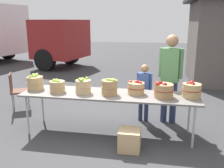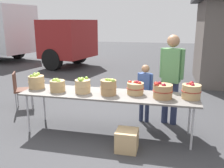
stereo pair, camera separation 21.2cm
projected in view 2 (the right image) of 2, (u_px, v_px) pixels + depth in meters
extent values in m
plane|color=#38383A|center=(108.00, 133.00, 4.52)|extent=(40.00, 40.00, 0.00)
cube|color=slate|center=(108.00, 94.00, 4.34)|extent=(3.10, 0.76, 0.03)
cylinder|color=#B2B2B7|center=(28.00, 114.00, 4.47)|extent=(0.04, 0.04, 0.72)
cylinder|color=#B2B2B7|center=(192.00, 129.00, 3.84)|extent=(0.04, 0.04, 0.72)
cylinder|color=#B2B2B7|center=(44.00, 103.00, 5.03)|extent=(0.04, 0.04, 0.72)
cylinder|color=#B2B2B7|center=(190.00, 115.00, 4.40)|extent=(0.04, 0.04, 0.72)
cylinder|color=tan|center=(36.00, 82.00, 4.67)|extent=(0.29, 0.29, 0.24)
torus|color=tan|center=(36.00, 81.00, 4.67)|extent=(0.31, 0.31, 0.01)
sphere|color=#9EC647|center=(38.00, 74.00, 4.74)|extent=(0.07, 0.07, 0.07)
sphere|color=#8CB738|center=(31.00, 76.00, 4.58)|extent=(0.07, 0.07, 0.07)
sphere|color=#8CB738|center=(35.00, 76.00, 4.61)|extent=(0.07, 0.07, 0.07)
sphere|color=#9EC647|center=(36.00, 75.00, 4.64)|extent=(0.07, 0.07, 0.07)
sphere|color=#9EC647|center=(35.00, 75.00, 4.67)|extent=(0.07, 0.07, 0.07)
cylinder|color=tan|center=(58.00, 86.00, 4.46)|extent=(0.27, 0.27, 0.20)
torus|color=tan|center=(57.00, 85.00, 4.45)|extent=(0.29, 0.29, 0.01)
sphere|color=#9EC647|center=(59.00, 81.00, 4.40)|extent=(0.07, 0.07, 0.07)
sphere|color=#9EC647|center=(54.00, 81.00, 4.41)|extent=(0.08, 0.08, 0.08)
sphere|color=#8CB738|center=(58.00, 82.00, 4.37)|extent=(0.07, 0.07, 0.07)
sphere|color=#9EC647|center=(57.00, 81.00, 4.42)|extent=(0.07, 0.07, 0.07)
sphere|color=#9EC647|center=(57.00, 80.00, 4.43)|extent=(0.08, 0.08, 0.08)
sphere|color=#7AA833|center=(55.00, 80.00, 4.49)|extent=(0.07, 0.07, 0.07)
cylinder|color=tan|center=(83.00, 86.00, 4.36)|extent=(0.27, 0.27, 0.24)
torus|color=tan|center=(83.00, 86.00, 4.36)|extent=(0.29, 0.29, 0.01)
sphere|color=#7AA833|center=(79.00, 79.00, 4.32)|extent=(0.06, 0.06, 0.06)
sphere|color=#8CB738|center=(82.00, 80.00, 4.31)|extent=(0.08, 0.08, 0.08)
sphere|color=#7AA833|center=(82.00, 79.00, 4.34)|extent=(0.07, 0.07, 0.07)
sphere|color=#7AA833|center=(86.00, 78.00, 4.41)|extent=(0.07, 0.07, 0.07)
sphere|color=#9EC647|center=(82.00, 80.00, 4.35)|extent=(0.07, 0.07, 0.07)
sphere|color=#7AA833|center=(81.00, 81.00, 4.24)|extent=(0.07, 0.07, 0.07)
cylinder|color=#A87F51|center=(108.00, 87.00, 4.25)|extent=(0.27, 0.27, 0.26)
torus|color=#A87F51|center=(108.00, 87.00, 4.25)|extent=(0.29, 0.29, 0.01)
sphere|color=#7AA833|center=(107.00, 80.00, 4.21)|extent=(0.07, 0.07, 0.07)
sphere|color=#7AA833|center=(113.00, 82.00, 4.18)|extent=(0.07, 0.07, 0.07)
sphere|color=#9EC647|center=(107.00, 80.00, 4.23)|extent=(0.07, 0.07, 0.07)
sphere|color=#8CB738|center=(109.00, 80.00, 4.19)|extent=(0.07, 0.07, 0.07)
sphere|color=#9EC647|center=(113.00, 81.00, 4.14)|extent=(0.07, 0.07, 0.07)
cylinder|color=tan|center=(135.00, 89.00, 4.28)|extent=(0.29, 0.29, 0.20)
torus|color=maroon|center=(135.00, 88.00, 4.28)|extent=(0.31, 0.31, 0.01)
sphere|color=#B22319|center=(130.00, 83.00, 4.30)|extent=(0.08, 0.08, 0.08)
sphere|color=#B22319|center=(135.00, 83.00, 4.27)|extent=(0.08, 0.08, 0.08)
sphere|color=#B22319|center=(139.00, 83.00, 4.21)|extent=(0.07, 0.07, 0.07)
sphere|color=maroon|center=(137.00, 82.00, 4.23)|extent=(0.07, 0.07, 0.07)
cylinder|color=#A87F51|center=(163.00, 91.00, 4.06)|extent=(0.31, 0.31, 0.23)
torus|color=maroon|center=(163.00, 91.00, 4.06)|extent=(0.33, 0.33, 0.01)
sphere|color=#B22319|center=(156.00, 84.00, 4.03)|extent=(0.07, 0.07, 0.07)
sphere|color=#B22319|center=(157.00, 85.00, 3.99)|extent=(0.08, 0.08, 0.08)
sphere|color=maroon|center=(160.00, 83.00, 4.07)|extent=(0.07, 0.07, 0.07)
sphere|color=maroon|center=(164.00, 86.00, 3.97)|extent=(0.08, 0.08, 0.08)
cylinder|color=tan|center=(191.00, 92.00, 4.04)|extent=(0.30, 0.30, 0.24)
torus|color=maroon|center=(191.00, 91.00, 4.03)|extent=(0.32, 0.32, 0.01)
sphere|color=maroon|center=(193.00, 85.00, 3.96)|extent=(0.07, 0.07, 0.07)
sphere|color=#B22319|center=(191.00, 84.00, 4.00)|extent=(0.07, 0.07, 0.07)
sphere|color=maroon|center=(192.00, 83.00, 4.04)|extent=(0.07, 0.07, 0.07)
sphere|color=maroon|center=(187.00, 85.00, 4.04)|extent=(0.07, 0.07, 0.07)
sphere|color=maroon|center=(191.00, 84.00, 4.03)|extent=(0.08, 0.08, 0.08)
cylinder|color=#262D4C|center=(174.00, 104.00, 4.81)|extent=(0.12, 0.12, 0.85)
cylinder|color=#262D4C|center=(165.00, 102.00, 4.89)|extent=(0.12, 0.12, 0.85)
cube|color=#4C7F4C|center=(172.00, 65.00, 4.66)|extent=(0.37, 0.30, 0.64)
sphere|color=#936B4C|center=(173.00, 41.00, 4.55)|extent=(0.23, 0.23, 0.23)
cylinder|color=#4C7F4C|center=(182.00, 64.00, 4.57)|extent=(0.09, 0.09, 0.57)
cylinder|color=#4C7F4C|center=(162.00, 63.00, 4.73)|extent=(0.09, 0.09, 0.57)
cylinder|color=#262D4C|center=(147.00, 108.00, 4.95)|extent=(0.08, 0.08, 0.57)
cylinder|color=#262D4C|center=(141.00, 108.00, 4.99)|extent=(0.08, 0.08, 0.57)
cube|color=#334C8C|center=(145.00, 84.00, 4.84)|extent=(0.24, 0.19, 0.43)
sphere|color=#936B4C|center=(146.00, 69.00, 4.77)|extent=(0.16, 0.16, 0.16)
cylinder|color=#334C8C|center=(151.00, 84.00, 4.79)|extent=(0.06, 0.06, 0.38)
cylinder|color=#334C8C|center=(139.00, 82.00, 4.89)|extent=(0.06, 0.06, 0.38)
cube|color=maroon|center=(68.00, 39.00, 10.72)|extent=(2.21, 2.44, 1.60)
cube|color=black|center=(85.00, 32.00, 10.29)|extent=(0.42, 1.73, 0.80)
cylinder|color=black|center=(78.00, 54.00, 11.82)|extent=(0.94, 0.47, 0.90)
cylinder|color=black|center=(52.00, 60.00, 10.16)|extent=(0.94, 0.47, 0.90)
cylinder|color=black|center=(17.00, 50.00, 13.47)|extent=(0.94, 0.47, 0.90)
cube|color=brown|center=(24.00, 90.00, 5.71)|extent=(0.54, 0.54, 0.04)
cube|color=brown|center=(15.00, 81.00, 5.61)|extent=(0.21, 0.37, 0.40)
cylinder|color=gray|center=(32.00, 101.00, 5.65)|extent=(0.02, 0.02, 0.42)
cylinder|color=gray|center=(32.00, 97.00, 5.97)|extent=(0.02, 0.02, 0.42)
cylinder|color=gray|center=(16.00, 102.00, 5.56)|extent=(0.02, 0.02, 0.42)
cylinder|color=gray|center=(18.00, 98.00, 5.88)|extent=(0.02, 0.02, 0.42)
cube|color=tan|center=(127.00, 140.00, 3.87)|extent=(0.34, 0.34, 0.34)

